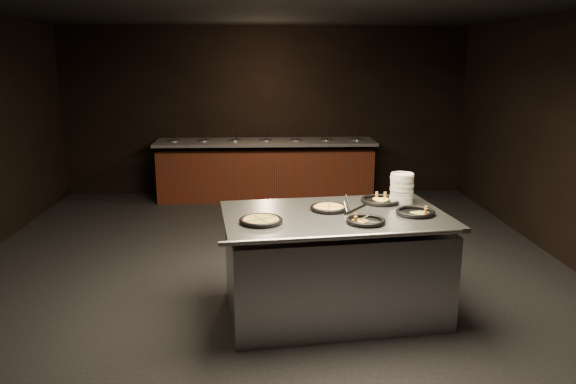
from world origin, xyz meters
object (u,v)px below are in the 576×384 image
at_px(plate_stack, 402,188).
at_px(pan_veggie_whole, 261,220).
at_px(serving_counter, 334,266).
at_px(pan_cheese_whole, 329,208).

height_order(plate_stack, pan_veggie_whole, plate_stack).
xyz_separation_m(plate_stack, pan_veggie_whole, (-1.39, -0.64, -0.12)).
relative_size(serving_counter, pan_veggie_whole, 5.69).
relative_size(serving_counter, pan_cheese_whole, 6.10).
bearing_deg(pan_veggie_whole, serving_counter, 20.50).
relative_size(plate_stack, pan_veggie_whole, 0.75).
bearing_deg(pan_veggie_whole, pan_cheese_whole, 31.28).
bearing_deg(plate_stack, pan_veggie_whole, -155.41).
bearing_deg(pan_cheese_whole, serving_counter, -74.47).
relative_size(pan_veggie_whole, pan_cheese_whole, 1.07).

